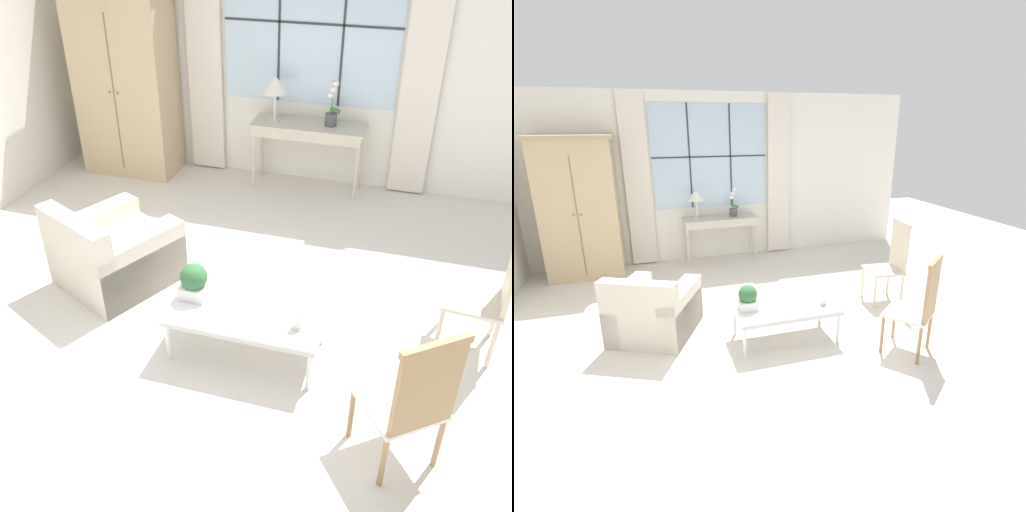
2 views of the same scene
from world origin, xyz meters
The scene contains 12 objects.
ground_plane centered at (0.00, 0.00, 0.00)m, with size 14.00×14.00×0.00m, color silver.
wall_back_windowed centered at (0.00, 3.02, 1.41)m, with size 7.20×0.14×2.80m.
armoire centered at (-2.07, 2.65, 1.08)m, with size 1.17×0.66×2.15m.
console_table centered at (0.08, 2.73, 0.68)m, with size 1.26×0.43×0.77m.
table_lamp centered at (-0.31, 2.72, 1.17)m, with size 0.30×0.30×0.50m.
potted_orchid centered at (0.32, 2.76, 0.95)m, with size 0.16×0.13×0.50m.
armchair_upholstered centered at (-1.13, 0.41, 0.27)m, with size 1.13×1.16×0.78m.
side_chair_wooden centered at (1.95, 0.41, 0.60)m, with size 0.48×0.48×1.11m.
accent_chair_wooden centered at (1.47, -0.83, 0.58)m, with size 0.62×0.62×1.07m.
coffee_table centered at (0.26, -0.13, 0.36)m, with size 1.16×0.60×0.40m.
potted_plant_small centered at (-0.16, -0.09, 0.54)m, with size 0.20×0.20×0.28m.
pillar_candle centered at (0.67, -0.23, 0.46)m, with size 0.09×0.09×0.13m.
Camera 1 is at (1.27, -3.22, 3.01)m, focal length 40.00 mm.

